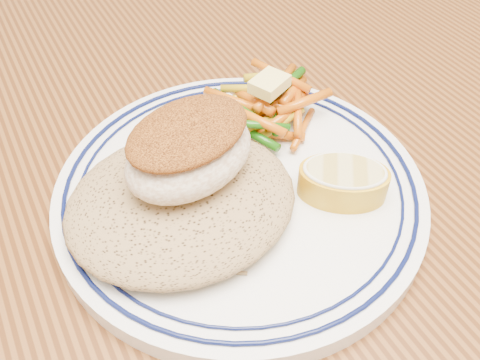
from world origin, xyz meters
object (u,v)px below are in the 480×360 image
dining_table (299,291)px  vegetable_pile (268,106)px  rice_pilaf (181,198)px  lemon_wedge (343,180)px  plate (240,190)px  fish_fillet (189,149)px

dining_table → vegetable_pile: (0.02, 0.09, 0.13)m
dining_table → rice_pilaf: 0.15m
lemon_wedge → plate: bearing=144.6°
rice_pilaf → vegetable_pile: 0.12m
dining_table → rice_pilaf: size_ratio=9.74×
rice_pilaf → vegetable_pile: (0.10, 0.06, -0.00)m
fish_fillet → lemon_wedge: size_ratio=1.35×
dining_table → vegetable_pile: 0.16m
plate → lemon_wedge: 0.07m
fish_fillet → rice_pilaf: bearing=-145.2°
fish_fillet → lemon_wedge: 0.11m
plate → rice_pilaf: (-0.05, -0.00, 0.02)m
rice_pilaf → lemon_wedge: 0.11m
dining_table → vegetable_pile: size_ratio=14.91×
plate → vegetable_pile: 0.08m
dining_table → fish_fillet: fish_fillet is taller
dining_table → lemon_wedge: bearing=-11.5°
plate → vegetable_pile: vegetable_pile is taller
fish_fillet → dining_table: bearing=-29.8°
fish_fillet → plate: bearing=-6.5°
plate → rice_pilaf: rice_pilaf is taller
rice_pilaf → lemon_wedge: rice_pilaf is taller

